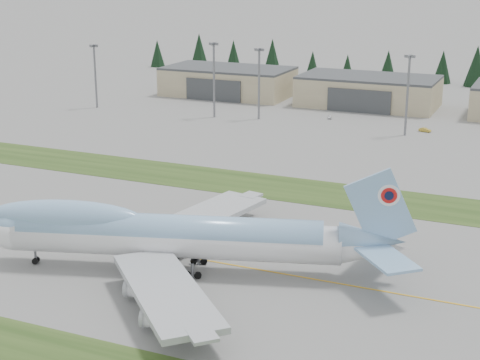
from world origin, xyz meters
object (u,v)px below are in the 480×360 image
at_px(hangar_left, 228,81).
at_px(service_vehicle_b, 425,132).
at_px(hangar_center, 368,91).
at_px(service_vehicle_a, 330,119).
at_px(boeing_747_freighter, 171,235).

distance_m(hangar_left, service_vehicle_b, 87.95).
height_order(hangar_left, hangar_center, same).
xyz_separation_m(hangar_center, service_vehicle_a, (-6.14, -26.43, -5.39)).
relative_size(boeing_747_freighter, service_vehicle_a, 23.17).
height_order(hangar_center, service_vehicle_b, hangar_center).
distance_m(hangar_left, service_vehicle_a, 55.81).
distance_m(boeing_747_freighter, service_vehicle_a, 130.13).
xyz_separation_m(boeing_747_freighter, service_vehicle_a, (-11.49, 129.47, -6.32)).
relative_size(hangar_left, hangar_center, 1.00).
bearing_deg(boeing_747_freighter, hangar_left, 94.52).
distance_m(service_vehicle_a, service_vehicle_b, 33.02).
bearing_deg(service_vehicle_a, hangar_center, 60.36).
bearing_deg(boeing_747_freighter, service_vehicle_a, 78.43).
relative_size(hangar_left, service_vehicle_a, 15.31).
bearing_deg(hangar_left, service_vehicle_b, -22.50).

